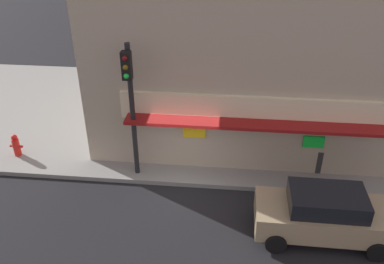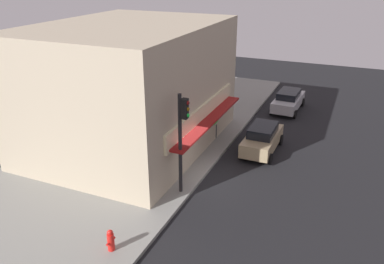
{
  "view_description": "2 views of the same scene",
  "coord_description": "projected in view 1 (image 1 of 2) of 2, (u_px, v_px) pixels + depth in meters",
  "views": [
    {
      "loc": [
        1.56,
        -11.91,
        9.4
      ],
      "look_at": [
        0.16,
        1.95,
        1.22
      ],
      "focal_mm": 38.36,
      "sensor_mm": 36.0,
      "label": 1
    },
    {
      "loc": [
        -16.99,
        -6.66,
        10.57
      ],
      "look_at": [
        2.32,
        1.66,
        1.57
      ],
      "focal_mm": 36.63,
      "sensor_mm": 36.0,
      "label": 2
    }
  ],
  "objects": [
    {
      "name": "potted_plant_by_doorway",
      "position": [
        241.0,
        144.0,
        16.36
      ],
      "size": [
        0.51,
        0.51,
        0.92
      ],
      "color": "gray",
      "rests_on": "sidewalk"
    },
    {
      "name": "corner_building",
      "position": [
        252.0,
        39.0,
        17.87
      ],
      "size": [
        12.45,
        10.14,
        7.35
      ],
      "color": "tan",
      "rests_on": "sidewalk"
    },
    {
      "name": "traffic_light",
      "position": [
        130.0,
        96.0,
        13.87
      ],
      "size": [
        0.32,
        0.58,
        5.07
      ],
      "color": "black",
      "rests_on": "sidewalk"
    },
    {
      "name": "trash_can",
      "position": [
        318.0,
        160.0,
        15.49
      ],
      "size": [
        0.5,
        0.5,
        0.94
      ],
      "primitive_type": "cylinder",
      "color": "#2D2D2D",
      "rests_on": "sidewalk"
    },
    {
      "name": "pedestrian",
      "position": [
        288.0,
        146.0,
        15.5
      ],
      "size": [
        0.46,
        0.55,
        1.65
      ],
      "color": "black",
      "rests_on": "sidewalk"
    },
    {
      "name": "ground_plane",
      "position": [
        182.0,
        187.0,
        15.11
      ],
      "size": [
        59.79,
        59.79,
        0.0
      ],
      "primitive_type": "plane",
      "color": "black"
    },
    {
      "name": "sidewalk",
      "position": [
        196.0,
        116.0,
        19.68
      ],
      "size": [
        39.86,
        10.75,
        0.18
      ],
      "primitive_type": "cube",
      "color": "gray",
      "rests_on": "ground_plane"
    },
    {
      "name": "parked_car_tan",
      "position": [
        324.0,
        214.0,
        12.56
      ],
      "size": [
        4.21,
        1.95,
        1.69
      ],
      "color": "#9E8966",
      "rests_on": "ground_plane"
    },
    {
      "name": "fire_hydrant",
      "position": [
        16.0,
        145.0,
        16.4
      ],
      "size": [
        0.52,
        0.28,
        0.94
      ],
      "color": "red",
      "rests_on": "sidewalk"
    },
    {
      "name": "potted_plant_by_window",
      "position": [
        156.0,
        127.0,
        17.34
      ],
      "size": [
        0.72,
        0.72,
        1.08
      ],
      "color": "gray",
      "rests_on": "sidewalk"
    }
  ]
}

